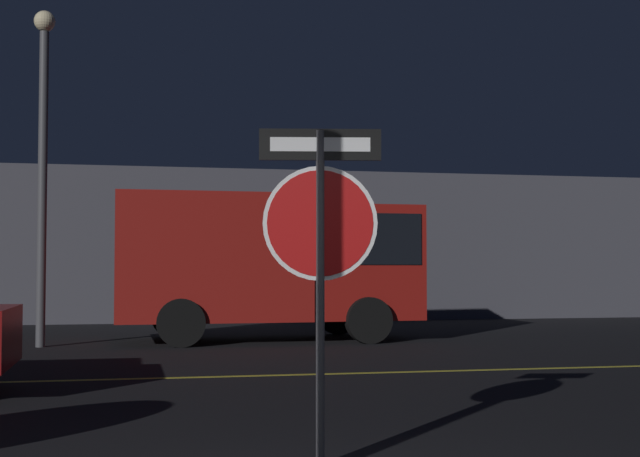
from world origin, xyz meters
TOP-DOWN VIEW (x-y plane):
  - road_center_stripe at (0.00, 7.03)m, footprint 42.49×0.12m
  - stop_sign at (0.24, 1.84)m, footprint 0.85×0.17m
  - delivery_truck at (1.61, 12.55)m, footprint 5.67×2.66m
  - street_lamp at (-2.56, 11.88)m, footprint 0.37×0.37m
  - building_backdrop at (1.13, 20.46)m, footprint 25.95×4.54m

SIDE VIEW (x-z plane):
  - road_center_stripe at x=0.00m, z-range 0.00..0.01m
  - delivery_truck at x=1.61m, z-range 0.19..2.90m
  - stop_sign at x=0.24m, z-range 0.49..2.83m
  - building_backdrop at x=1.13m, z-range 0.00..3.89m
  - street_lamp at x=-2.56m, z-range 0.59..6.47m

